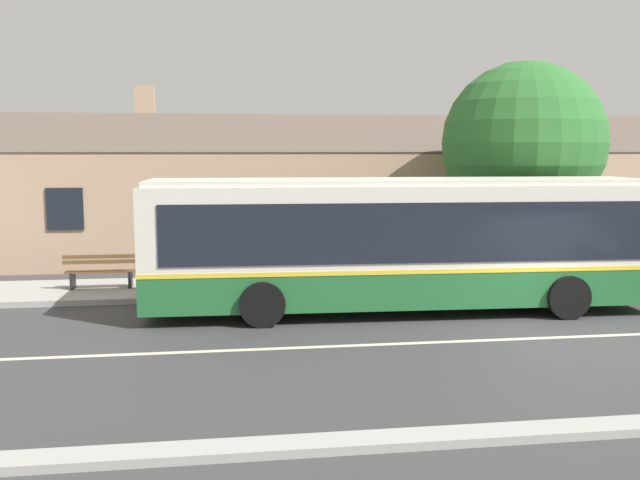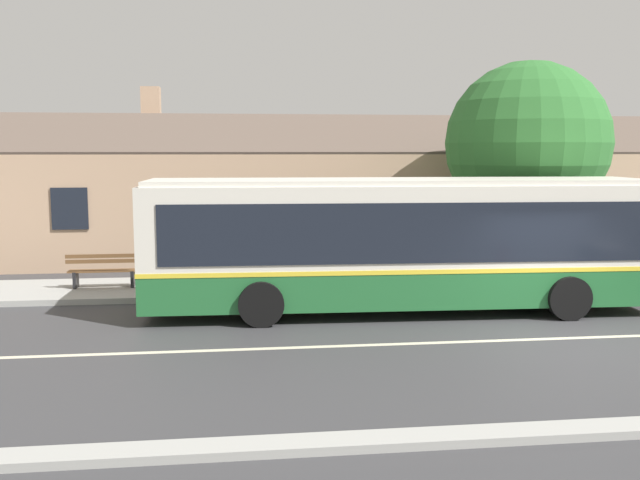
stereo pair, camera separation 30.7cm
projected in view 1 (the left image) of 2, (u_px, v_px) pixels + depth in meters
name	position (u px, v px, depth m)	size (l,w,h in m)	color
ground_plane	(566.00, 337.00, 14.63)	(300.00, 300.00, 0.00)	#38383A
sidewalk_far	(465.00, 281.00, 20.51)	(60.00, 3.00, 0.15)	#9E9E99
lane_divider_stripe	(566.00, 337.00, 14.63)	(60.00, 0.16, 0.01)	beige
community_building	(340.00, 199.00, 27.54)	(27.34, 8.82, 6.21)	tan
transit_bus	(399.00, 240.00, 16.87)	(12.02, 3.05, 3.15)	#236633
bench_by_building	(101.00, 273.00, 19.00)	(1.88, 0.51, 0.94)	brown
street_tree_primary	(523.00, 143.00, 20.97)	(4.77, 4.77, 6.41)	#4C3828
bus_stop_sign	(612.00, 229.00, 19.88)	(0.36, 0.07, 2.40)	gray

